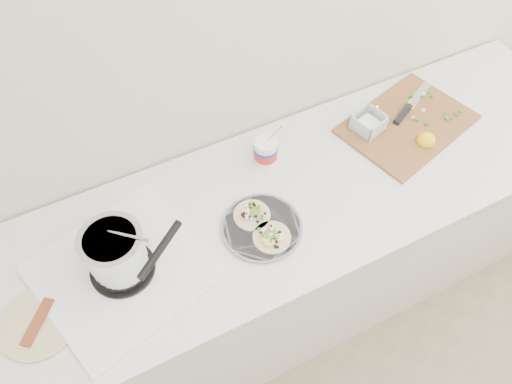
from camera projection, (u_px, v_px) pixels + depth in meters
name	position (u px, v px, depth m)	size (l,w,h in m)	color
counter	(281.00, 257.00, 2.05)	(2.44, 0.66, 0.90)	silver
stove	(119.00, 259.00, 1.45)	(0.58, 0.55, 0.23)	silver
taco_plate	(262.00, 226.00, 1.59)	(0.26, 0.26, 0.04)	slate
tub	(267.00, 149.00, 1.72)	(0.08, 0.08, 0.19)	white
cutboard	(404.00, 121.00, 1.86)	(0.55, 0.45, 0.07)	brown
bacon_plate	(39.00, 323.00, 1.41)	(0.22, 0.22, 0.02)	tan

